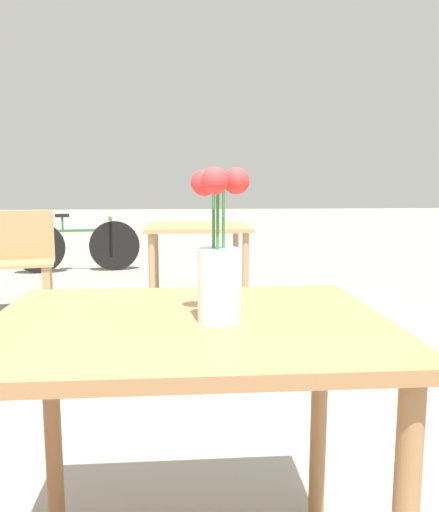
# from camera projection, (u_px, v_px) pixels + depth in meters

# --- Properties ---
(table_front) EXTENTS (0.93, 0.72, 0.75)m
(table_front) POSITION_uv_depth(u_px,v_px,m) (189.00, 366.00, 1.18)
(table_front) COLOR #9E7047
(table_front) RESTS_ON ground_plane
(flower_vase) EXTENTS (0.13, 0.14, 0.35)m
(flower_vase) POSITION_uv_depth(u_px,v_px,m) (219.00, 267.00, 1.12)
(flower_vase) COLOR silver
(flower_vase) RESTS_ON table_front
(table_back) EXTENTS (0.84, 0.78, 0.73)m
(table_back) POSITION_uv_depth(u_px,v_px,m) (197.00, 239.00, 4.11)
(table_back) COLOR tan
(table_back) RESTS_ON ground_plane
(bicycle) EXTENTS (1.49, 0.44, 0.71)m
(bicycle) POSITION_uv_depth(u_px,v_px,m) (77.00, 245.00, 6.04)
(bicycle) COLOR black
(bicycle) RESTS_ON ground_plane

